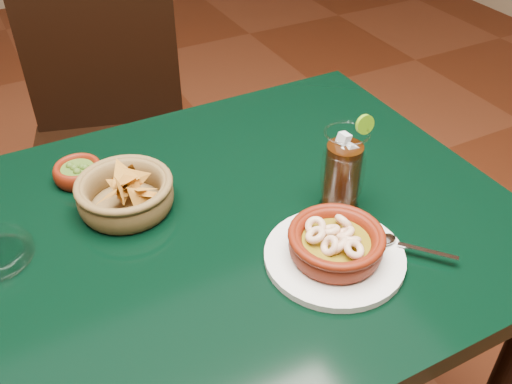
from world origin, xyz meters
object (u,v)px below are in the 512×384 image
dining_table (183,277)px  chip_basket (125,194)px  cola_drink (343,172)px  dining_chair (111,136)px  shrimp_plate (336,246)px

dining_table → chip_basket: chip_basket is taller
chip_basket → cola_drink: bearing=-27.4°
dining_chair → chip_basket: (-0.11, -0.59, 0.24)m
dining_chair → cola_drink: (0.23, -0.77, 0.29)m
dining_chair → chip_basket: size_ratio=4.75×
dining_table → chip_basket: 0.18m
dining_chair → shrimp_plate: 0.92m
dining_table → shrimp_plate: (0.21, -0.17, 0.13)m
chip_basket → shrimp_plate: bearing=-48.1°
dining_chair → cola_drink: dining_chair is taller
dining_table → cola_drink: size_ratio=6.65×
shrimp_plate → dining_table: bearing=140.6°
shrimp_plate → chip_basket: size_ratio=1.38×
shrimp_plate → chip_basket: bearing=131.9°
chip_basket → dining_table: bearing=-66.5°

